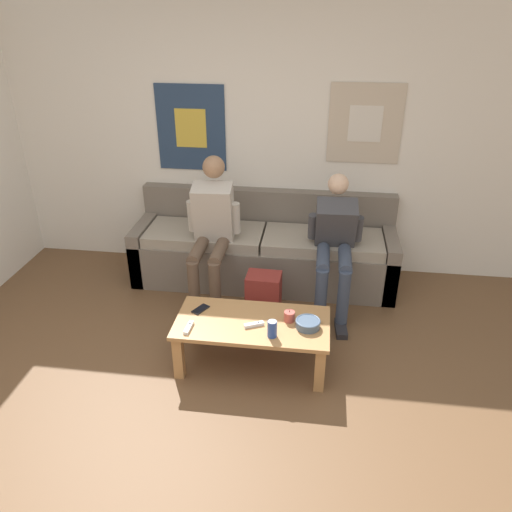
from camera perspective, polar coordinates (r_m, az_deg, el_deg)
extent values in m
plane|color=brown|center=(3.27, -8.91, -21.59)|extent=(18.00, 18.00, 0.00)
cube|color=white|center=(4.77, -1.62, 13.27)|extent=(10.00, 0.05, 2.55)
cube|color=navy|center=(4.81, -7.45, 14.29)|extent=(0.65, 0.01, 0.79)
cube|color=gold|center=(4.80, -7.46, 14.27)|extent=(0.29, 0.01, 0.36)
cube|color=beige|center=(4.65, 12.37, 14.54)|extent=(0.64, 0.01, 0.70)
cube|color=silver|center=(4.64, 12.38, 14.52)|extent=(0.29, 0.01, 0.31)
cube|color=#70665B|center=(4.94, 1.30, 3.12)|extent=(2.43, 0.13, 0.82)
cube|color=#70665B|center=(4.71, 0.79, -0.82)|extent=(2.43, 0.57, 0.42)
cube|color=#70665B|center=(4.94, -12.64, 0.67)|extent=(0.12, 0.57, 0.54)
cube|color=#70665B|center=(4.71, 14.92, -1.05)|extent=(0.12, 0.57, 0.54)
cube|color=gray|center=(4.68, -5.86, 2.42)|extent=(1.08, 0.53, 0.10)
cube|color=gray|center=(4.57, 7.66, 1.63)|extent=(1.08, 0.53, 0.10)
cube|color=#B27F4C|center=(3.62, -0.43, -7.67)|extent=(1.11, 0.54, 0.03)
cube|color=#B27F4C|center=(3.99, -7.16, -7.50)|extent=(0.07, 0.07, 0.35)
cube|color=#B27F4C|center=(3.88, 7.43, -8.63)|extent=(0.07, 0.07, 0.35)
cube|color=#B27F4C|center=(3.66, -8.82, -11.33)|extent=(0.07, 0.07, 0.35)
cube|color=#B27F4C|center=(3.54, 7.30, -12.73)|extent=(0.07, 0.07, 0.35)
cylinder|color=brown|center=(4.28, -6.63, 0.57)|extent=(0.11, 0.41, 0.11)
cylinder|color=brown|center=(4.23, -7.09, -3.68)|extent=(0.10, 0.10, 0.50)
cube|color=#232328|center=(4.31, -7.13, -6.98)|extent=(0.11, 0.25, 0.05)
cylinder|color=brown|center=(4.24, -4.27, 0.42)|extent=(0.11, 0.41, 0.11)
cylinder|color=brown|center=(4.19, -4.70, -3.86)|extent=(0.10, 0.10, 0.50)
cube|color=#232328|center=(4.27, -4.77, -7.20)|extent=(0.11, 0.25, 0.05)
cube|color=beige|center=(4.38, -4.88, 4.96)|extent=(0.36, 0.34, 0.55)
sphere|color=#9E7556|center=(4.32, -4.87, 10.11)|extent=(0.19, 0.19, 0.19)
cylinder|color=beige|center=(4.44, -7.31, 4.58)|extent=(0.08, 0.11, 0.29)
cylinder|color=beige|center=(4.36, -2.35, 4.35)|extent=(0.08, 0.11, 0.29)
cylinder|color=#384256|center=(4.16, 7.68, -0.31)|extent=(0.11, 0.40, 0.11)
cylinder|color=#384256|center=(4.11, 7.42, -4.67)|extent=(0.10, 0.10, 0.50)
cube|color=#232328|center=(4.19, 7.19, -8.05)|extent=(0.11, 0.25, 0.05)
cylinder|color=#384256|center=(4.17, 10.14, -0.46)|extent=(0.11, 0.40, 0.11)
cylinder|color=#384256|center=(4.12, 9.93, -4.82)|extent=(0.10, 0.10, 0.50)
cube|color=#232328|center=(4.20, 9.67, -8.19)|extent=(0.11, 0.25, 0.05)
cube|color=#3F3F44|center=(4.33, 9.09, 3.62)|extent=(0.35, 0.36, 0.47)
sphere|color=beige|center=(4.32, 9.39, 8.12)|extent=(0.18, 0.18, 0.18)
cylinder|color=#3F3F44|center=(4.35, 6.50, 3.39)|extent=(0.08, 0.12, 0.24)
cylinder|color=#3F3F44|center=(4.36, 11.60, 3.06)|extent=(0.08, 0.12, 0.24)
cube|color=maroon|center=(4.19, 0.87, -4.74)|extent=(0.29, 0.22, 0.43)
cube|color=maroon|center=(4.16, 0.66, -6.55)|extent=(0.20, 0.08, 0.19)
cylinder|color=#475B75|center=(3.56, 5.95, -7.73)|extent=(0.17, 0.17, 0.06)
torus|color=#475B75|center=(3.54, 5.97, -7.41)|extent=(0.18, 0.18, 0.02)
cylinder|color=#B24C42|center=(3.61, 3.83, -6.89)|extent=(0.08, 0.08, 0.08)
cylinder|color=black|center=(3.58, 3.85, -6.31)|extent=(0.00, 0.00, 0.01)
cylinder|color=#28479E|center=(3.44, 1.86, -8.33)|extent=(0.07, 0.07, 0.12)
cylinder|color=silver|center=(3.40, 1.88, -7.49)|extent=(0.06, 0.06, 0.00)
cube|color=white|center=(3.56, -0.24, -7.85)|extent=(0.14, 0.09, 0.02)
cylinder|color=#333842|center=(3.56, 0.26, -7.57)|extent=(0.01, 0.01, 0.00)
cube|color=white|center=(3.56, -7.70, -8.11)|extent=(0.04, 0.15, 0.02)
cylinder|color=#333842|center=(3.58, -7.56, -7.64)|extent=(0.01, 0.01, 0.00)
cube|color=black|center=(3.76, -6.35, -6.06)|extent=(0.12, 0.15, 0.01)
cube|color=black|center=(3.75, -6.36, -5.99)|extent=(0.11, 0.14, 0.00)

